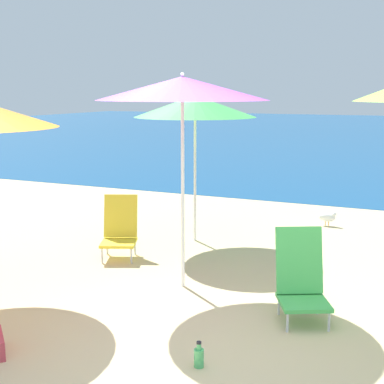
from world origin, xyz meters
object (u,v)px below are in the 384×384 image
beach_umbrella_purple (182,89)px  beach_chair_green (301,278)px  beach_umbrella_green (195,106)px  seagull (328,217)px  beach_chair_yellow (120,228)px  water_bottle (199,357)px

beach_umbrella_purple → beach_chair_green: size_ratio=2.72×
beach_umbrella_green → seagull: (1.60, 1.62, -1.76)m
beach_umbrella_purple → beach_chair_yellow: size_ratio=2.93×
beach_chair_green → seagull: 3.68m
beach_umbrella_purple → beach_chair_green: bearing=-12.7°
beach_umbrella_purple → beach_chair_green: 2.22m
water_bottle → seagull: size_ratio=0.78×
beach_chair_green → seagull: beach_chair_green is taller
beach_umbrella_green → seagull: 2.87m
beach_umbrella_purple → water_bottle: size_ratio=10.96×
beach_umbrella_purple → seagull: size_ratio=8.52×
beach_umbrella_green → beach_chair_green: 3.20m
beach_chair_green → water_bottle: (-0.51, -1.24, -0.31)m
beach_chair_yellow → beach_umbrella_purple: bearing=-51.6°
beach_umbrella_purple → beach_chair_yellow: (-1.20, 0.67, -1.76)m
beach_umbrella_green → beach_chair_green: bearing=-46.1°
beach_chair_yellow → seagull: 3.47m
beach_umbrella_green → water_bottle: beach_umbrella_green is taller
beach_chair_yellow → seagull: size_ratio=2.91×
seagull → beach_chair_yellow: bearing=-129.2°
water_bottle → seagull: 4.90m
beach_umbrella_purple → water_bottle: (0.84, -1.54, -2.05)m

